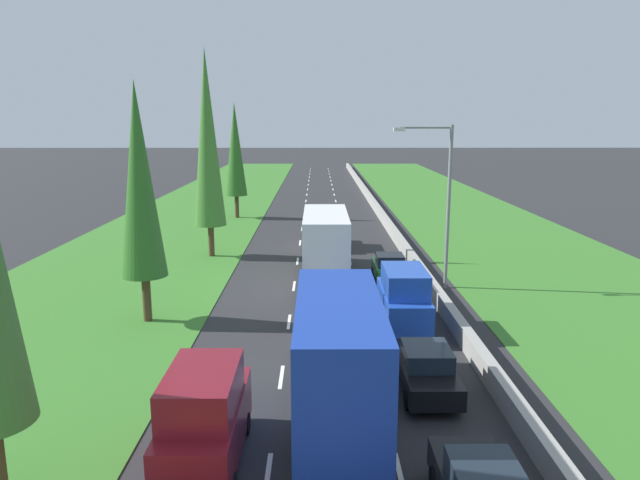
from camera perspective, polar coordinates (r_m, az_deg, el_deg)
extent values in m
plane|color=#28282B|center=(59.59, 0.14, 2.67)|extent=(300.00, 300.00, 0.00)
cube|color=#387528|center=(60.82, -11.88, 2.62)|extent=(14.00, 140.00, 0.04)
cube|color=#387528|center=(61.39, 13.67, 2.62)|extent=(14.00, 140.00, 0.04)
cube|color=#9E9B93|center=(59.84, 5.61, 3.06)|extent=(0.44, 120.00, 0.85)
cube|color=white|center=(16.68, -5.12, -21.85)|extent=(0.14, 2.00, 0.01)
cube|color=white|center=(21.92, -3.79, -13.21)|extent=(0.14, 2.00, 0.01)
cube|color=white|center=(27.48, -3.04, -7.97)|extent=(0.14, 2.00, 0.01)
cube|color=white|center=(33.19, -2.55, -4.52)|extent=(0.14, 2.00, 0.01)
cube|color=white|center=(38.99, -2.21, -2.08)|extent=(0.14, 2.00, 0.01)
cube|color=white|center=(44.84, -1.96, -0.28)|extent=(0.14, 2.00, 0.01)
cube|color=white|center=(50.73, -1.77, 1.11)|extent=(0.14, 2.00, 0.01)
cube|color=white|center=(56.64, -1.61, 2.20)|extent=(0.14, 2.00, 0.01)
cube|color=white|center=(62.56, -1.49, 3.09)|extent=(0.14, 2.00, 0.01)
cube|color=white|center=(68.50, -1.39, 3.83)|extent=(0.14, 2.00, 0.01)
cube|color=white|center=(74.45, -1.30, 4.45)|extent=(0.14, 2.00, 0.01)
cube|color=white|center=(80.41, -1.23, 4.97)|extent=(0.14, 2.00, 0.01)
cube|color=white|center=(86.37, -1.16, 5.43)|extent=(0.14, 2.00, 0.01)
cube|color=white|center=(92.34, -1.11, 5.82)|extent=(0.14, 2.00, 0.01)
cube|color=white|center=(98.31, -1.06, 6.17)|extent=(0.14, 2.00, 0.01)
cube|color=white|center=(104.29, -1.01, 6.48)|extent=(0.14, 2.00, 0.01)
cube|color=white|center=(110.26, -0.98, 6.75)|extent=(0.14, 2.00, 0.01)
cube|color=white|center=(116.24, -0.94, 7.00)|extent=(0.14, 2.00, 0.01)
cube|color=white|center=(16.77, 7.82, -21.71)|extent=(0.14, 2.00, 0.01)
cube|color=white|center=(21.99, 5.60, -13.16)|extent=(0.14, 2.00, 0.01)
cube|color=white|center=(27.54, 4.33, -7.95)|extent=(0.14, 2.00, 0.01)
cube|color=white|center=(33.24, 3.51, -4.50)|extent=(0.14, 2.00, 0.01)
cube|color=white|center=(39.03, 2.94, -2.07)|extent=(0.14, 2.00, 0.01)
cube|color=white|center=(44.87, 2.51, -0.27)|extent=(0.14, 2.00, 0.01)
cube|color=white|center=(50.76, 2.19, 1.11)|extent=(0.14, 2.00, 0.01)
cube|color=white|center=(56.66, 1.93, 2.21)|extent=(0.14, 2.00, 0.01)
cube|color=white|center=(62.59, 1.72, 3.10)|extent=(0.14, 2.00, 0.01)
cube|color=white|center=(68.52, 1.55, 3.83)|extent=(0.14, 2.00, 0.01)
cube|color=white|center=(74.47, 1.40, 4.45)|extent=(0.14, 2.00, 0.01)
cube|color=white|center=(80.43, 1.28, 4.97)|extent=(0.14, 2.00, 0.01)
cube|color=white|center=(86.39, 1.17, 5.43)|extent=(0.14, 2.00, 0.01)
cube|color=white|center=(92.36, 1.08, 5.82)|extent=(0.14, 2.00, 0.01)
cube|color=white|center=(98.33, 0.99, 6.17)|extent=(0.14, 2.00, 0.01)
cube|color=white|center=(104.30, 0.92, 6.48)|extent=(0.14, 2.00, 0.01)
cube|color=white|center=(110.28, 0.86, 6.75)|extent=(0.14, 2.00, 0.01)
cube|color=white|center=(116.26, 0.80, 7.00)|extent=(0.14, 2.00, 0.01)
cube|color=#19232D|center=(14.51, 15.80, -21.33)|extent=(1.52, 1.60, 0.64)
cylinder|color=black|center=(16.15, 11.21, -21.95)|extent=(0.22, 0.64, 0.64)
cylinder|color=black|center=(16.50, 16.78, -21.45)|extent=(0.22, 0.64, 0.64)
cube|color=black|center=(19.00, 1.67, -15.29)|extent=(2.20, 9.40, 0.56)
cube|color=white|center=(21.73, 1.37, -7.38)|extent=(2.40, 2.20, 2.50)
cube|color=#19389E|center=(17.19, 1.84, -11.20)|extent=(2.44, 7.20, 3.30)
cylinder|color=black|center=(22.10, -1.59, -12.08)|extent=(0.22, 0.64, 0.64)
cylinder|color=black|center=(22.16, 4.34, -12.04)|extent=(0.22, 0.64, 0.64)
cylinder|color=black|center=(17.22, -2.02, -19.40)|extent=(0.22, 0.64, 0.64)
cylinder|color=black|center=(17.30, 5.86, -19.30)|extent=(0.22, 0.64, 0.64)
cylinder|color=black|center=(16.31, -2.14, -21.35)|extent=(0.22, 0.64, 0.64)
cylinder|color=black|center=(16.39, 6.28, -21.23)|extent=(0.22, 0.64, 0.64)
cube|color=black|center=(20.97, 10.26, -12.55)|extent=(1.76, 4.50, 0.72)
cube|color=#19232D|center=(20.58, 10.40, -11.04)|extent=(1.56, 1.90, 0.60)
cylinder|color=black|center=(22.25, 7.50, -12.02)|extent=(0.22, 0.64, 0.64)
cylinder|color=black|center=(22.52, 11.62, -11.87)|extent=(0.22, 0.64, 0.64)
cylinder|color=black|center=(19.75, 8.61, -15.23)|extent=(0.22, 0.64, 0.64)
cylinder|color=black|center=(20.05, 13.29, -14.99)|extent=(0.22, 0.64, 0.64)
cube|color=#1E47B7|center=(26.63, 8.12, -6.42)|extent=(1.90, 4.90, 1.40)
cube|color=#1E47B7|center=(25.98, 8.29, -4.00)|extent=(1.80, 3.10, 1.10)
cylinder|color=black|center=(28.17, 5.87, -6.85)|extent=(0.22, 0.64, 0.64)
cylinder|color=black|center=(28.40, 9.39, -6.79)|extent=(0.22, 0.64, 0.64)
cylinder|color=black|center=(25.32, 6.60, -9.02)|extent=(0.22, 0.64, 0.64)
cylinder|color=black|center=(25.58, 10.52, -8.92)|extent=(0.22, 0.64, 0.64)
cube|color=white|center=(26.32, 0.45, -7.25)|extent=(1.68, 3.90, 0.76)
cube|color=#19232D|center=(25.82, 0.46, -5.99)|extent=(1.52, 1.60, 0.64)
cylinder|color=black|center=(27.59, -1.18, -7.19)|extent=(0.22, 0.64, 0.64)
cylinder|color=black|center=(27.61, 2.00, -7.18)|extent=(0.22, 0.64, 0.64)
cylinder|color=black|center=(25.31, -1.26, -8.95)|extent=(0.22, 0.64, 0.64)
cylinder|color=black|center=(25.33, 2.22, -8.94)|extent=(0.22, 0.64, 0.64)
cube|color=#237A33|center=(34.02, 6.75, -2.98)|extent=(1.68, 3.90, 0.76)
cube|color=#19232D|center=(33.56, 6.84, -1.95)|extent=(1.52, 1.60, 0.64)
cylinder|color=black|center=(35.19, 5.27, -3.09)|extent=(0.22, 0.64, 0.64)
cylinder|color=black|center=(35.37, 7.73, -3.07)|extent=(0.22, 0.64, 0.64)
cylinder|color=black|center=(32.87, 5.67, -4.16)|extent=(0.22, 0.64, 0.64)
cylinder|color=black|center=(33.06, 8.30, -4.13)|extent=(0.22, 0.64, 0.64)
cube|color=maroon|center=(16.86, -11.06, -17.62)|extent=(1.90, 4.90, 1.40)
cube|color=maroon|center=(16.02, -11.44, -14.22)|extent=(1.80, 3.10, 1.10)
cylinder|color=black|center=(18.66, -12.82, -17.09)|extent=(0.22, 0.64, 0.64)
cylinder|color=black|center=(18.38, -7.27, -17.36)|extent=(0.22, 0.64, 0.64)
cube|color=black|center=(34.10, 0.51, -3.04)|extent=(2.20, 9.40, 0.56)
cube|color=#237A33|center=(37.27, 0.44, 0.63)|extent=(2.40, 2.20, 2.50)
cube|color=silver|center=(32.58, 0.55, -0.24)|extent=(2.44, 7.20, 3.30)
cylinder|color=black|center=(37.37, -1.28, -2.18)|extent=(0.22, 0.64, 0.64)
cylinder|color=black|center=(37.39, 2.16, -2.18)|extent=(0.22, 0.64, 0.64)
cylinder|color=black|center=(32.07, -1.44, -4.50)|extent=(0.22, 0.64, 0.64)
cylinder|color=black|center=(32.10, 2.57, -4.49)|extent=(0.22, 0.64, 0.64)
cylinder|color=black|center=(31.03, -1.48, -5.05)|extent=(0.22, 0.64, 0.64)
cylinder|color=black|center=(31.07, 2.67, -5.04)|extent=(0.22, 0.64, 0.64)
cube|color=silver|center=(43.35, 0.09, 0.68)|extent=(1.90, 4.90, 1.40)
cube|color=silver|center=(42.83, 0.10, 2.25)|extent=(1.80, 3.10, 1.10)
cylinder|color=black|center=(44.97, -1.03, 0.17)|extent=(0.22, 0.64, 0.64)
cylinder|color=black|center=(44.99, 1.19, 0.17)|extent=(0.22, 0.64, 0.64)
cylinder|color=black|center=(42.00, -1.08, -0.64)|extent=(0.22, 0.64, 0.64)
cylinder|color=black|center=(42.01, 1.29, -0.64)|extent=(0.22, 0.64, 0.64)
cylinder|color=#4C3823|center=(28.36, -16.57, -5.50)|extent=(0.40, 0.40, 2.20)
cone|color=#2D6623|center=(27.31, -17.23, 5.60)|extent=(2.07, 2.07, 8.79)
cylinder|color=#4C3823|center=(40.84, -10.58, -0.07)|extent=(0.41, 0.41, 2.20)
cone|color=#3D752D|center=(40.05, -10.95, 9.75)|extent=(2.15, 2.15, 11.75)
cylinder|color=#4C3823|center=(56.91, -8.13, 3.25)|extent=(0.40, 0.40, 2.20)
cone|color=#2D6623|center=(56.40, -8.28, 8.76)|extent=(2.07, 2.07, 8.75)
cylinder|color=gray|center=(32.68, 12.43, 3.04)|extent=(0.20, 0.20, 9.00)
cylinder|color=gray|center=(32.07, 10.29, 10.77)|extent=(2.80, 0.12, 0.12)
cube|color=silver|center=(31.84, 7.76, 10.66)|extent=(0.60, 0.28, 0.20)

